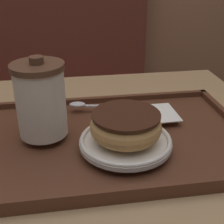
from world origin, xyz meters
name	(u,v)px	position (x,y,z in m)	size (l,w,h in m)	color
booth_bench	(19,126)	(-0.28, 0.87, 0.32)	(1.25, 0.44, 1.00)	brown
serving_tray	(112,139)	(0.03, 0.03, 0.72)	(0.51, 0.33, 0.02)	#512D1E
napkin_paper	(152,114)	(0.13, 0.08, 0.74)	(0.10, 0.09, 0.00)	white
coffee_cup_front	(41,99)	(-0.09, 0.04, 0.81)	(0.09, 0.09, 0.14)	white
plate_with_chocolate_donut	(126,141)	(0.05, -0.02, 0.75)	(0.16, 0.16, 0.01)	white
donut_chocolate_glazed	(126,126)	(0.05, -0.02, 0.78)	(0.12, 0.12, 0.05)	tan
spoon	(85,105)	(-0.01, 0.14, 0.75)	(0.13, 0.04, 0.01)	silver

